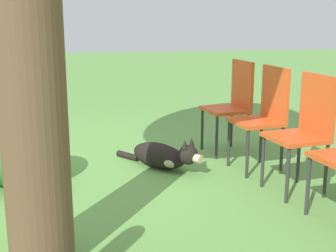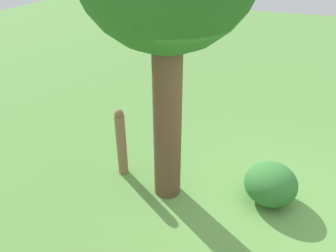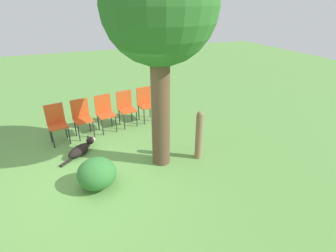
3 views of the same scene
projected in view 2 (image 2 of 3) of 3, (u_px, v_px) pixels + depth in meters
ground_plane at (262, 214)px, 4.54m from camera, size 30.00×30.00×0.00m
fence_post at (121, 142)px, 5.08m from camera, size 0.16×0.16×1.14m
low_shrub at (271, 184)px, 4.65m from camera, size 0.74×0.74×0.59m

